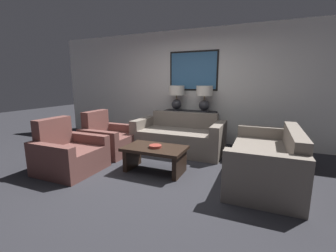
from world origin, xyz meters
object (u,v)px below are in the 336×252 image
Objects in this scene: table_lamp_right at (204,96)px; armchair_near_camera at (69,154)px; coffee_table at (155,154)px; decorative_bowl at (155,146)px; console_table at (189,127)px; couch_by_side at (266,161)px; armchair_near_back_wall at (109,140)px; couch_by_back_wall at (179,138)px; table_lamp_left at (177,95)px.

table_lamp_right is 0.65× the size of armchair_near_camera.
coffee_table is 4.90× the size of decorative_bowl.
table_lamp_right is 3.06m from armchair_near_camera.
console_table is 1.95m from decorative_bowl.
console_table is 0.67× the size of couch_by_side.
console_table is 1.36× the size of armchair_near_camera.
couch_by_back_wall is at bearing 28.23° from armchair_near_back_wall.
table_lamp_left reaches higher than couch_by_side.
couch_by_side is 2.98m from armchair_near_back_wall.
console_table is 2.10× the size of table_lamp_right.
armchair_near_back_wall is (-0.96, -1.40, -0.86)m from table_lamp_left.
table_lamp_right reaches higher than console_table.
couch_by_back_wall reaches higher than console_table.
couch_by_back_wall is (0.00, -0.71, -0.10)m from console_table.
console_table reaches higher than decorative_bowl.
table_lamp_right is 2.09m from decorative_bowl.
table_lamp_right is at bearing 40.74° from armchair_near_back_wall.
table_lamp_left is 1.00× the size of table_lamp_right.
couch_by_side is 2.03× the size of armchair_near_camera.
decorative_bowl is at bearing -78.78° from table_lamp_left.
coffee_table is (0.03, -1.92, -0.09)m from console_table.
table_lamp_left is at bearing 101.22° from decorative_bowl.
table_lamp_right is 0.59× the size of coffee_table.
armchair_near_camera is at bearing -163.78° from couch_by_side.
table_lamp_right reaches higher than armchair_near_camera.
armchair_near_camera reaches higher than console_table.
table_lamp_left reaches higher than armchair_near_back_wall.
decorative_bowl is at bearing -22.09° from armchair_near_back_wall.
coffee_table is 1.42m from armchair_near_camera.
armchair_near_back_wall reaches higher than couch_by_side.
couch_by_side reaches higher than decorative_bowl.
couch_by_side reaches higher than console_table.
console_table is 2.10× the size of table_lamp_left.
coffee_table is at bearing -99.21° from table_lamp_right.
console_table is 1.92m from coffee_table.
console_table is at bearing 137.04° from couch_by_side.
armchair_near_back_wall is at bearing 176.78° from couch_by_side.
table_lamp_left is 1.16m from couch_by_back_wall.
couch_by_back_wall is at bearing 91.21° from coffee_table.
table_lamp_left is (-0.34, -0.00, 0.75)m from console_table.
armchair_near_camera is (-2.98, -0.87, -0.01)m from couch_by_side.
table_lamp_left is 2.13m from coffee_table.
table_lamp_left is at bearing 142.18° from couch_by_side.
table_lamp_right is 0.32× the size of couch_by_side.
table_lamp_right is 1.16m from couch_by_back_wall.
console_table is at bearing 180.00° from table_lamp_right.
table_lamp_left reaches higher than decorative_bowl.
console_table is 2.76m from armchair_near_camera.
couch_by_side is 3.10m from armchair_near_camera.
table_lamp_right is 0.32× the size of couch_by_back_wall.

